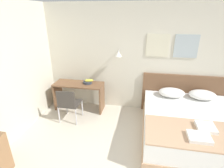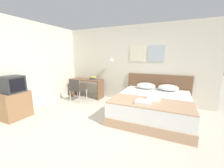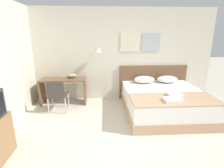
# 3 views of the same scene
# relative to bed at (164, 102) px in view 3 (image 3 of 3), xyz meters

# --- Properties ---
(ground_plane) EXTENTS (24.00, 24.00, 0.00)m
(ground_plane) POSITION_rel_bed_xyz_m (-1.09, -1.46, -0.28)
(ground_plane) COLOR beige
(wall_back) EXTENTS (5.63, 0.31, 2.65)m
(wall_back) POSITION_rel_bed_xyz_m (-1.08, 1.12, 1.05)
(wall_back) COLOR beige
(wall_back) RESTS_ON ground_plane
(bed) EXTENTS (1.91, 2.07, 0.57)m
(bed) POSITION_rel_bed_xyz_m (0.00, 0.00, 0.00)
(bed) COLOR tan
(bed) RESTS_ON ground_plane
(headboard) EXTENTS (2.03, 0.06, 1.02)m
(headboard) POSITION_rel_bed_xyz_m (0.00, 1.06, 0.23)
(headboard) COLOR brown
(headboard) RESTS_ON ground_plane
(pillow_left) EXTENTS (0.60, 0.43, 0.19)m
(pillow_left) POSITION_rel_bed_xyz_m (-0.34, 0.77, 0.38)
(pillow_left) COLOR white
(pillow_left) RESTS_ON bed
(pillow_right) EXTENTS (0.60, 0.43, 0.19)m
(pillow_right) POSITION_rel_bed_xyz_m (0.34, 0.77, 0.38)
(pillow_right) COLOR white
(pillow_right) RESTS_ON bed
(throw_blanket) EXTENTS (1.86, 0.83, 0.02)m
(throw_blanket) POSITION_rel_bed_xyz_m (0.00, -0.60, 0.30)
(throw_blanket) COLOR tan
(throw_blanket) RESTS_ON bed
(folded_towel_near_foot) EXTENTS (0.30, 0.31, 0.06)m
(folded_towel_near_foot) POSITION_rel_bed_xyz_m (0.07, -0.46, 0.34)
(folded_towel_near_foot) COLOR white
(folded_towel_near_foot) RESTS_ON throw_blanket
(folded_towel_mid_bed) EXTENTS (0.34, 0.28, 0.06)m
(folded_towel_mid_bed) POSITION_rel_bed_xyz_m (-0.11, -0.74, 0.34)
(folded_towel_mid_bed) COLOR white
(folded_towel_mid_bed) RESTS_ON throw_blanket
(desk) EXTENTS (1.26, 0.50, 0.73)m
(desk) POSITION_rel_bed_xyz_m (-2.64, 0.77, 0.23)
(desk) COLOR brown
(desk) RESTS_ON ground_plane
(desk_chair) EXTENTS (0.46, 0.46, 0.83)m
(desk_chair) POSITION_rel_bed_xyz_m (-2.67, 0.15, 0.21)
(desk_chair) COLOR #3D3833
(desk_chair) RESTS_ON ground_plane
(fruit_bowl) EXTENTS (0.27, 0.23, 0.12)m
(fruit_bowl) POSITION_rel_bed_xyz_m (-2.40, 0.82, 0.49)
(fruit_bowl) COLOR #333842
(fruit_bowl) RESTS_ON desk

